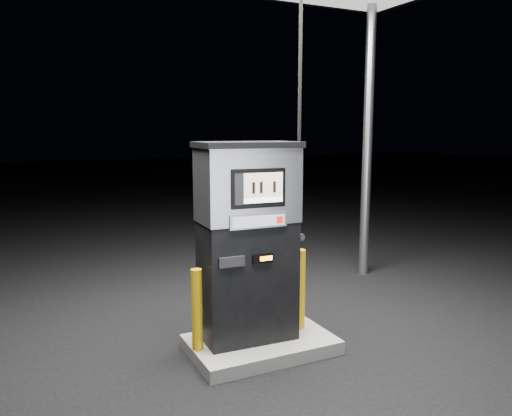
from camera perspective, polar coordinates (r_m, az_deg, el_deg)
name	(u,v)px	position (r m, az deg, el deg)	size (l,w,h in m)	color
ground	(261,350)	(5.89, 0.55, -15.97)	(80.00, 80.00, 0.00)	black
pump_island	(261,344)	(5.86, 0.55, -15.31)	(1.60, 1.00, 0.15)	slate
fuel_dispenser	(248,240)	(5.52, -0.95, -3.63)	(1.22, 0.70, 4.58)	black
bollard_left	(197,310)	(5.44, -6.76, -11.46)	(0.12, 0.12, 0.89)	#DDA40C
bollard_right	(300,289)	(5.97, 5.03, -9.22)	(0.13, 0.13, 0.95)	#DDA40C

